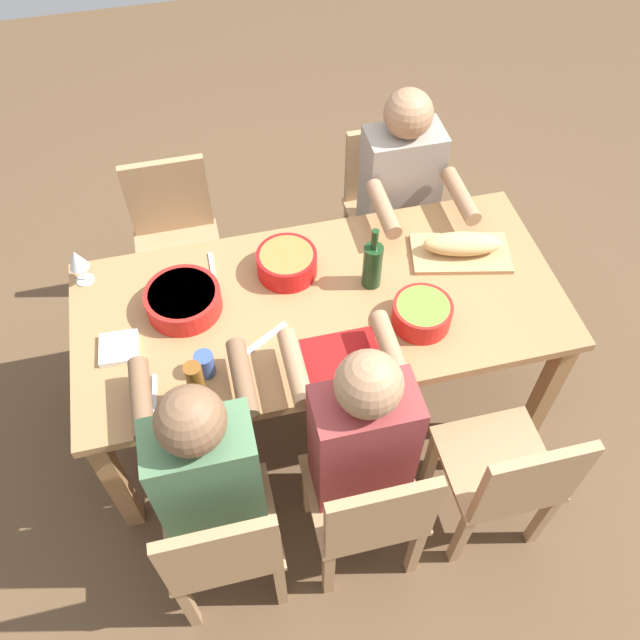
% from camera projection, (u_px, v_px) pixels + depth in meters
% --- Properties ---
extents(ground_plane, '(8.00, 8.00, 0.00)m').
position_uv_depth(ground_plane, '(320.00, 401.00, 3.19)').
color(ground_plane, brown).
extents(dining_table, '(1.90, 0.87, 0.74)m').
position_uv_depth(dining_table, '(320.00, 316.00, 2.67)').
color(dining_table, '#9E7044').
rests_on(dining_table, ground_plane).
extents(chair_near_center, '(0.40, 0.40, 0.85)m').
position_uv_depth(chair_near_center, '(370.00, 510.00, 2.36)').
color(chair_near_center, '#A87F56').
rests_on(chair_near_center, ground_plane).
extents(diner_near_center, '(0.41, 0.53, 1.20)m').
position_uv_depth(diner_near_center, '(359.00, 436.00, 2.30)').
color(diner_near_center, '#2D2D38').
rests_on(diner_near_center, ground_plane).
extents(chair_near_right, '(0.40, 0.40, 0.85)m').
position_uv_depth(chair_near_right, '(508.00, 478.00, 2.44)').
color(chair_near_right, '#A87F56').
rests_on(chair_near_right, ground_plane).
extents(chair_far_right, '(0.40, 0.40, 0.85)m').
position_uv_depth(chair_far_right, '(387.00, 202.00, 3.34)').
color(chair_far_right, '#A87F56').
rests_on(chair_far_right, ground_plane).
extents(diner_far_right, '(0.41, 0.53, 1.20)m').
position_uv_depth(diner_far_right, '(402.00, 193.00, 3.06)').
color(diner_far_right, '#2D2D38').
rests_on(diner_far_right, ground_plane).
extents(chair_near_left, '(0.40, 0.40, 0.85)m').
position_uv_depth(chair_near_left, '(223.00, 545.00, 2.29)').
color(chair_near_left, '#A87F56').
rests_on(chair_near_left, ground_plane).
extents(diner_near_left, '(0.41, 0.53, 1.20)m').
position_uv_depth(diner_near_left, '(207.00, 469.00, 2.23)').
color(diner_near_left, '#2D2D38').
rests_on(diner_near_left, ground_plane).
extents(chair_far_left, '(0.40, 0.40, 0.85)m').
position_uv_depth(chair_far_left, '(176.00, 237.00, 3.19)').
color(chair_far_left, '#A87F56').
rests_on(chair_far_left, ground_plane).
extents(serving_bowl_salad, '(0.22, 0.22, 0.10)m').
position_uv_depth(serving_bowl_salad, '(422.00, 313.00, 2.51)').
color(serving_bowl_salad, red).
rests_on(serving_bowl_salad, dining_table).
extents(serving_bowl_pasta, '(0.29, 0.29, 0.09)m').
position_uv_depth(serving_bowl_pasta, '(183.00, 299.00, 2.55)').
color(serving_bowl_pasta, red).
rests_on(serving_bowl_pasta, dining_table).
extents(serving_bowl_fruit, '(0.24, 0.24, 0.10)m').
position_uv_depth(serving_bowl_fruit, '(287.00, 262.00, 2.66)').
color(serving_bowl_fruit, red).
rests_on(serving_bowl_fruit, dining_table).
extents(cutting_board, '(0.44, 0.30, 0.02)m').
position_uv_depth(cutting_board, '(460.00, 253.00, 2.76)').
color(cutting_board, tan).
rests_on(cutting_board, dining_table).
extents(bread_loaf, '(0.34, 0.18, 0.09)m').
position_uv_depth(bread_loaf, '(463.00, 244.00, 2.71)').
color(bread_loaf, tan).
rests_on(bread_loaf, cutting_board).
extents(wine_bottle, '(0.08, 0.08, 0.29)m').
position_uv_depth(wine_bottle, '(372.00, 264.00, 2.59)').
color(wine_bottle, '#193819').
rests_on(wine_bottle, dining_table).
extents(beer_bottle, '(0.06, 0.06, 0.22)m').
position_uv_depth(beer_bottle, '(197.00, 385.00, 2.25)').
color(beer_bottle, brown).
rests_on(beer_bottle, dining_table).
extents(wine_glass, '(0.08, 0.08, 0.17)m').
position_uv_depth(wine_glass, '(77.00, 261.00, 2.59)').
color(wine_glass, silver).
rests_on(wine_glass, dining_table).
extents(placemat_near_center, '(0.32, 0.23, 0.01)m').
position_uv_depth(placemat_near_center, '(337.00, 359.00, 2.44)').
color(placemat_near_center, maroon).
rests_on(placemat_near_center, dining_table).
extents(cup_near_left, '(0.07, 0.07, 0.10)m').
position_uv_depth(cup_near_left, '(205.00, 364.00, 2.37)').
color(cup_near_left, '#334C8C').
rests_on(cup_near_left, dining_table).
extents(fork_near_left, '(0.03, 0.17, 0.01)m').
position_uv_depth(fork_near_left, '(154.00, 395.00, 2.35)').
color(fork_near_left, silver).
rests_on(fork_near_left, dining_table).
extents(fork_far_left, '(0.02, 0.17, 0.01)m').
position_uv_depth(fork_far_left, '(212.00, 268.00, 2.71)').
color(fork_far_left, silver).
rests_on(fork_far_left, dining_table).
extents(carving_knife, '(0.21, 0.14, 0.01)m').
position_uv_depth(carving_knife, '(263.00, 341.00, 2.49)').
color(carving_knife, silver).
rests_on(carving_knife, dining_table).
extents(napkin_stack, '(0.15, 0.15, 0.02)m').
position_uv_depth(napkin_stack, '(119.00, 348.00, 2.46)').
color(napkin_stack, white).
rests_on(napkin_stack, dining_table).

